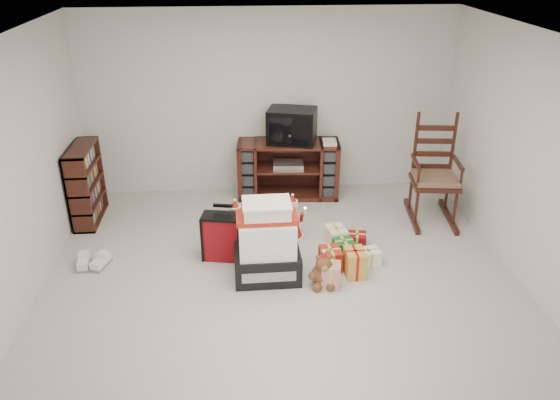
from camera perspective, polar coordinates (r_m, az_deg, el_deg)
The scene contains 13 objects.
room at distance 5.13m, azimuth 0.37°, elevation 2.52°, with size 5.01×5.01×2.51m.
tv_stand at distance 7.53m, azimuth 0.86°, elevation 3.26°, with size 1.41×0.60×0.78m.
bookshelf at distance 7.25m, azimuth -19.59°, elevation 1.45°, with size 0.27×0.80×0.98m.
rocking_chair at distance 7.17m, azimuth 15.63°, elevation 1.79°, with size 0.66×0.98×1.39m.
gift_pile at distance 5.69m, azimuth -1.36°, elevation -4.81°, with size 0.70×0.51×0.87m.
red_suitcase at distance 6.11m, azimuth -6.02°, elevation -3.83°, with size 0.45×0.29×0.63m.
stocking at distance 5.79m, azimuth -1.80°, elevation -4.81°, with size 0.31×0.13×0.66m, color #0D771A, non-canonical shape.
teddy_bear at distance 5.69m, azimuth 4.51°, elevation -7.53°, with size 0.24×0.22×0.36m.
santa_figurine at distance 6.50m, azimuth 1.30°, elevation -2.28°, with size 0.28×0.27×0.57m.
mrs_claus_figurine at distance 6.33m, azimuth -4.64°, elevation -3.04°, with size 0.29×0.28×0.60m.
sneaker_pair at distance 6.38m, azimuth -19.03°, elevation -6.19°, with size 0.36×0.31×0.10m.
gift_cluster at distance 6.11m, azimuth 6.89°, elevation -5.51°, with size 0.72×1.05×0.25m.
crt_television at distance 7.32m, azimuth 1.26°, elevation 7.76°, with size 0.72×0.60×0.46m.
Camera 1 is at (-0.40, -4.70, 3.27)m, focal length 35.00 mm.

